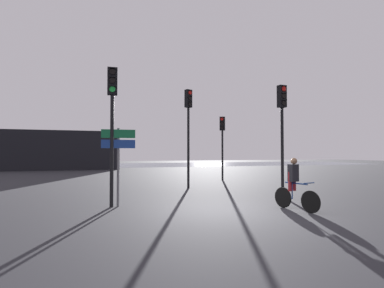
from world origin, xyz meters
name	(u,v)px	position (x,y,z in m)	size (l,w,h in m)	color
ground_plane	(224,211)	(0.00, 0.00, 0.00)	(120.00, 120.00, 0.00)	#28282D
water_strip	(126,165)	(0.00, 36.43, 0.00)	(80.00, 16.00, 0.01)	slate
distant_building	(54,150)	(-8.42, 26.43, 2.06)	(13.53, 4.00, 4.11)	black
traffic_light_center	(188,120)	(0.60, 5.94, 3.43)	(0.39, 0.41, 4.99)	black
traffic_light_near_right	(282,119)	(3.40, 1.96, 3.14)	(0.34, 0.35, 4.53)	black
traffic_light_far_right	(222,136)	(4.00, 9.61, 2.90)	(0.40, 0.42, 4.16)	black
traffic_light_near_left	(112,110)	(-3.30, 1.64, 3.19)	(0.33, 0.34, 4.60)	black
direction_sign_post	(118,152)	(-3.09, 1.65, 1.79)	(1.10, 0.14, 2.60)	slate
cyclist	(294,184)	(2.13, -0.54, 0.82)	(0.57, 1.67, 1.62)	black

